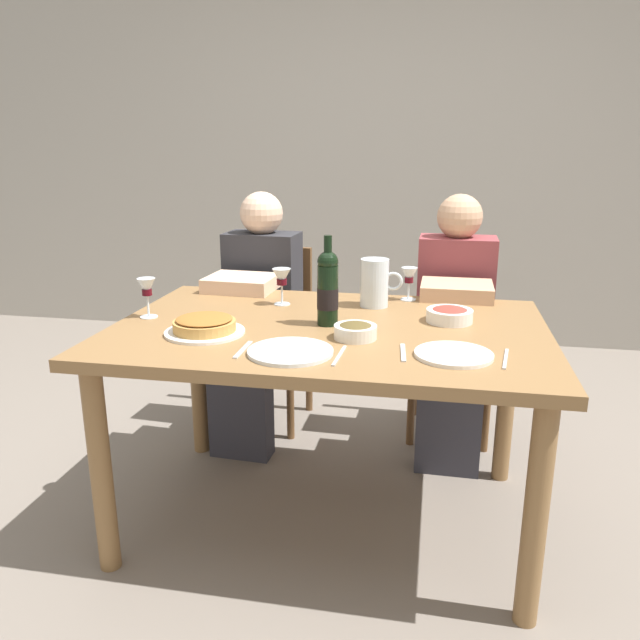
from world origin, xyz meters
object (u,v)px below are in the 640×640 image
(baked_tart, at_px, (205,326))
(wine_bottle, at_px, (328,288))
(dining_table, at_px, (329,351))
(olive_bowl, at_px, (355,330))
(wine_glass_left_diner, at_px, (147,289))
(dinner_plate_right_setting, at_px, (454,354))
(diner_right, at_px, (454,320))
(diner_left, at_px, (256,312))
(dinner_plate_left_setting, at_px, (290,352))
(chair_right, at_px, (452,331))
(wine_glass_centre, at_px, (282,279))
(wine_glass_right_diner, at_px, (409,277))
(chair_left, at_px, (272,323))
(water_pitcher, at_px, (375,286))
(salad_bowl, at_px, (450,314))

(baked_tart, bearing_deg, wine_bottle, 25.19)
(dining_table, bearing_deg, olive_bowl, -48.49)
(baked_tart, relative_size, wine_glass_left_diner, 1.84)
(olive_bowl, height_order, dinner_plate_right_setting, olive_bowl)
(olive_bowl, distance_m, diner_right, 0.88)
(diner_left, bearing_deg, wine_bottle, 129.46)
(dinner_plate_left_setting, bearing_deg, dining_table, 78.36)
(chair_right, bearing_deg, dinner_plate_right_setting, 89.45)
(dining_table, distance_m, diner_left, 0.78)
(dinner_plate_right_setting, bearing_deg, dining_table, 149.76)
(wine_glass_centre, bearing_deg, diner_left, 120.75)
(wine_glass_right_diner, bearing_deg, wine_bottle, -122.37)
(wine_glass_centre, xyz_separation_m, dinner_plate_right_setting, (0.65, -0.50, -0.10))
(wine_glass_centre, distance_m, diner_right, 0.83)
(wine_glass_left_diner, relative_size, wine_glass_right_diner, 1.09)
(dining_table, distance_m, dinner_plate_left_setting, 0.33)
(olive_bowl, relative_size, diner_left, 0.12)
(wine_bottle, height_order, wine_glass_centre, wine_bottle)
(wine_glass_right_diner, height_order, diner_left, diner_left)
(dinner_plate_left_setting, xyz_separation_m, chair_right, (0.52, 1.22, -0.27))
(baked_tart, xyz_separation_m, wine_glass_left_diner, (-0.27, 0.15, 0.08))
(dinner_plate_right_setting, xyz_separation_m, chair_right, (0.03, 1.15, -0.27))
(wine_bottle, relative_size, diner_left, 0.27)
(olive_bowl, height_order, diner_left, diner_left)
(wine_bottle, relative_size, chair_right, 0.36)
(baked_tart, xyz_separation_m, diner_right, (0.84, 0.83, -0.17))
(dinner_plate_right_setting, bearing_deg, wine_glass_centre, 142.35)
(chair_left, bearing_deg, olive_bowl, 122.60)
(diner_right, bearing_deg, wine_glass_left_diner, 32.41)
(water_pitcher, relative_size, wine_glass_centre, 1.29)
(wine_glass_left_diner, xyz_separation_m, diner_right, (1.11, 0.68, -0.25))
(baked_tart, distance_m, diner_right, 1.20)
(salad_bowl, height_order, olive_bowl, salad_bowl)
(diner_left, bearing_deg, chair_left, -89.41)
(wine_bottle, height_order, diner_left, diner_left)
(wine_glass_left_diner, xyz_separation_m, diner_left, (0.21, 0.65, -0.25))
(dinner_plate_left_setting, bearing_deg, diner_left, 112.56)
(wine_glass_right_diner, height_order, dinner_plate_left_setting, wine_glass_right_diner)
(wine_glass_left_diner, bearing_deg, dinner_plate_left_setting, -26.23)
(wine_glass_left_diner, relative_size, dinner_plate_right_setting, 0.62)
(salad_bowl, xyz_separation_m, dinner_plate_right_setting, (0.01, -0.38, -0.02))
(salad_bowl, xyz_separation_m, wine_glass_right_diner, (-0.16, 0.30, 0.07))
(wine_bottle, bearing_deg, baked_tart, -154.81)
(dining_table, relative_size, chair_right, 1.72)
(wine_bottle, xyz_separation_m, dinner_plate_right_setting, (0.43, -0.26, -0.13))
(water_pitcher, height_order, diner_left, diner_left)
(wine_glass_right_diner, distance_m, chair_left, 0.90)
(water_pitcher, xyz_separation_m, wine_glass_centre, (-0.36, -0.04, 0.02))
(baked_tart, distance_m, wine_glass_left_diner, 0.32)
(wine_bottle, relative_size, wine_glass_right_diner, 2.35)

